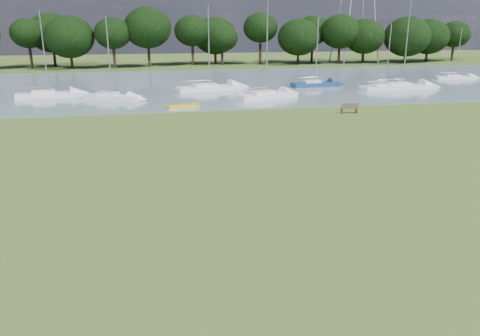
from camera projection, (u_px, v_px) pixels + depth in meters
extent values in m
plane|color=#55662B|center=(232.00, 191.00, 23.18)|extent=(220.00, 220.00, 0.00)
cube|color=gray|center=(175.00, 85.00, 62.49)|extent=(220.00, 40.00, 0.10)
cube|color=#4C6626|center=(164.00, 66.00, 90.57)|extent=(220.00, 20.00, 0.40)
cube|color=brown|center=(342.00, 111.00, 42.90)|extent=(0.13, 0.48, 0.48)
cube|color=brown|center=(356.00, 111.00, 43.03)|extent=(0.13, 0.48, 0.48)
cube|color=brown|center=(349.00, 108.00, 42.89)|extent=(1.61, 0.62, 0.05)
cube|color=brown|center=(350.00, 106.00, 42.62)|extent=(1.57, 0.20, 0.47)
cube|color=yellow|center=(183.00, 106.00, 45.51)|extent=(3.18, 1.50, 0.31)
cylinder|color=black|center=(32.00, 59.00, 81.88)|extent=(0.47, 0.47, 3.57)
ellipsoid|color=black|center=(29.00, 33.00, 80.58)|extent=(6.55, 6.55, 5.57)
cylinder|color=black|center=(74.00, 57.00, 83.16)|extent=(0.47, 0.47, 3.84)
ellipsoid|color=black|center=(71.00, 30.00, 81.77)|extent=(7.49, 7.49, 6.36)
cylinder|color=black|center=(115.00, 59.00, 84.61)|extent=(0.47, 0.47, 3.03)
ellipsoid|color=black|center=(113.00, 38.00, 83.51)|extent=(8.42, 8.42, 7.16)
cylinder|color=black|center=(154.00, 58.00, 85.90)|extent=(0.47, 0.47, 3.30)
ellipsoid|color=black|center=(153.00, 35.00, 84.70)|extent=(6.55, 6.55, 5.57)
cylinder|color=black|center=(192.00, 56.00, 87.18)|extent=(0.47, 0.47, 3.57)
ellipsoid|color=black|center=(191.00, 32.00, 85.89)|extent=(7.49, 7.49, 6.36)
cylinder|color=black|center=(229.00, 55.00, 88.47)|extent=(0.47, 0.47, 3.84)
ellipsoid|color=black|center=(229.00, 29.00, 87.07)|extent=(8.42, 8.42, 7.16)
cylinder|color=black|center=(265.00, 57.00, 89.91)|extent=(0.47, 0.47, 3.03)
ellipsoid|color=black|center=(265.00, 37.00, 88.81)|extent=(6.55, 6.55, 5.57)
cylinder|color=black|center=(299.00, 56.00, 91.20)|extent=(0.47, 0.47, 3.30)
ellipsoid|color=black|center=(300.00, 34.00, 90.00)|extent=(7.49, 7.49, 6.36)
cylinder|color=black|center=(333.00, 54.00, 92.49)|extent=(0.47, 0.47, 3.57)
ellipsoid|color=black|center=(335.00, 32.00, 91.19)|extent=(8.42, 8.42, 7.16)
cylinder|color=black|center=(366.00, 53.00, 93.77)|extent=(0.47, 0.47, 3.84)
ellipsoid|color=black|center=(368.00, 29.00, 92.38)|extent=(6.55, 6.55, 5.57)
cylinder|color=black|center=(398.00, 55.00, 95.22)|extent=(0.47, 0.47, 3.03)
ellipsoid|color=black|center=(400.00, 36.00, 94.12)|extent=(7.49, 7.49, 6.36)
cylinder|color=black|center=(429.00, 54.00, 96.50)|extent=(0.47, 0.47, 3.30)
ellipsoid|color=black|center=(431.00, 34.00, 95.31)|extent=(8.42, 8.42, 7.16)
cylinder|color=black|center=(459.00, 53.00, 97.79)|extent=(0.47, 0.47, 3.57)
ellipsoid|color=black|center=(462.00, 31.00, 96.49)|extent=(6.55, 6.55, 5.57)
cube|color=white|center=(266.00, 95.00, 51.14)|extent=(7.34, 4.48, 0.80)
cube|color=white|center=(262.00, 91.00, 50.70)|extent=(2.89, 2.37, 0.51)
cylinder|color=#A5A8AD|center=(267.00, 46.00, 49.59)|extent=(0.14, 0.14, 10.08)
cube|color=white|center=(49.00, 94.00, 51.76)|extent=(7.12, 2.96, 0.74)
cube|color=white|center=(43.00, 90.00, 51.44)|extent=(2.62, 1.87, 0.48)
cylinder|color=#A5A8AD|center=(44.00, 53.00, 50.43)|extent=(0.13, 0.13, 8.61)
cube|color=white|center=(386.00, 87.00, 58.17)|extent=(7.02, 3.04, 0.66)
cube|color=white|center=(382.00, 84.00, 57.86)|extent=(2.60, 1.88, 0.42)
cylinder|color=#A5A8AD|center=(389.00, 55.00, 57.02)|extent=(0.11, 0.11, 7.44)
cube|color=white|center=(455.00, 77.00, 68.73)|extent=(6.05, 2.39, 0.60)
cube|color=white|center=(453.00, 75.00, 68.59)|extent=(2.21, 1.55, 0.39)
cylinder|color=#A5A8AD|center=(459.00, 52.00, 67.68)|extent=(0.10, 0.10, 6.81)
cube|color=white|center=(402.00, 86.00, 58.10)|extent=(8.00, 2.36, 0.79)
cube|color=white|center=(398.00, 82.00, 57.85)|extent=(2.82, 1.80, 0.51)
cylinder|color=#A5A8AD|center=(407.00, 43.00, 56.58)|extent=(0.14, 0.14, 9.96)
cube|color=white|center=(210.00, 87.00, 56.99)|extent=(8.41, 3.99, 0.79)
cube|color=white|center=(205.00, 84.00, 56.60)|extent=(3.16, 2.36, 0.51)
cylinder|color=#A5A8AD|center=(209.00, 46.00, 55.55)|extent=(0.14, 0.14, 9.39)
cube|color=white|center=(112.00, 96.00, 50.09)|extent=(6.23, 4.02, 0.75)
cube|color=white|center=(108.00, 92.00, 50.06)|extent=(2.48, 2.08, 0.48)
cylinder|color=#A5A8AD|center=(109.00, 56.00, 48.85)|extent=(0.13, 0.13, 8.06)
cube|color=navy|center=(315.00, 84.00, 60.56)|extent=(6.51, 2.46, 0.77)
cube|color=white|center=(312.00, 80.00, 60.27)|extent=(2.36, 1.63, 0.49)
cylinder|color=#A5A8AD|center=(317.00, 50.00, 59.30)|extent=(0.13, 0.13, 8.12)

